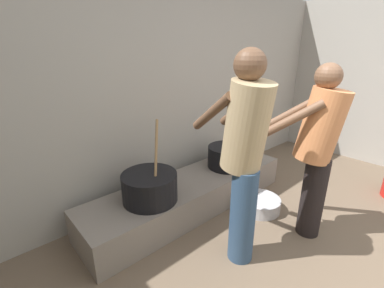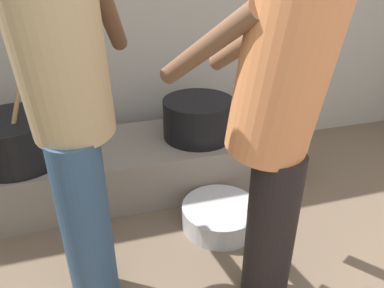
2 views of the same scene
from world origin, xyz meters
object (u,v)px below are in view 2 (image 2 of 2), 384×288
Objects in this scene: cooking_pot_main at (16,139)px; metal_mixing_bowl at (220,216)px; cook_in_tan_shirt at (67,98)px; cooking_pot_secondary at (198,118)px; cook_in_orange_shirt at (277,119)px.

cooking_pot_main is 1.21m from metal_mixing_bowl.
cook_in_tan_shirt reaches higher than cooking_pot_main.
metal_mixing_bowl is (0.69, 0.25, -0.87)m from cook_in_tan_shirt.
cooking_pot_main is at bearing 154.94° from metal_mixing_bowl.
cooking_pot_main is at bearing 115.43° from cook_in_tan_shirt.
cook_in_tan_shirt is at bearing -64.57° from cooking_pot_main.
cook_in_orange_shirt is at bearing -90.96° from cooking_pot_secondary.
cook_in_orange_shirt is (-0.02, -0.98, 0.42)m from cooking_pot_secondary.
metal_mixing_bowl is (-0.02, -0.50, -0.38)m from cooking_pot_secondary.
cook_in_tan_shirt is at bearing -159.79° from metal_mixing_bowl.
cooking_pot_main is 0.47× the size of cook_in_orange_shirt.
cooking_pot_secondary is 1.14m from cook_in_tan_shirt.
cooking_pot_main is 0.44× the size of cook_in_tan_shirt.
cooking_pot_main reaches higher than cooking_pot_secondary.
cooking_pot_main is 1.06m from cooking_pot_secondary.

